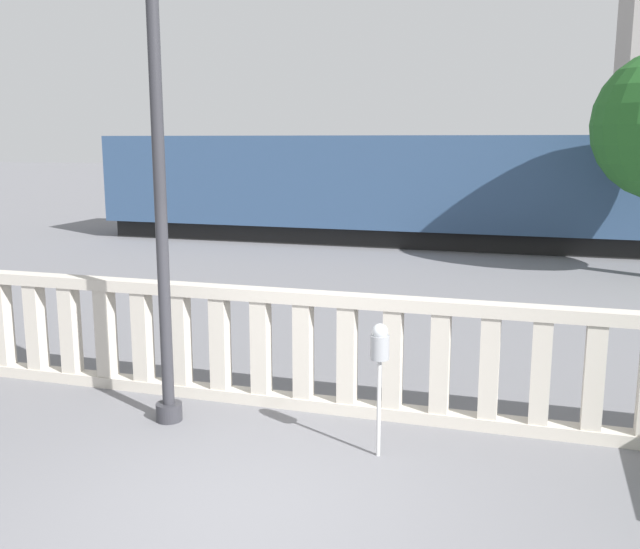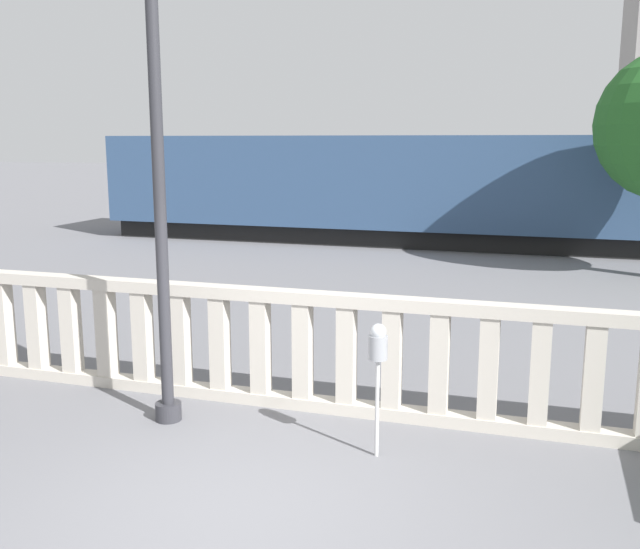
{
  "view_description": "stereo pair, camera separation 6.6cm",
  "coord_description": "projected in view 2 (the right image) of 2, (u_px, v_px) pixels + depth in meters",
  "views": [
    {
      "loc": [
        2.24,
        -5.06,
        3.09
      ],
      "look_at": [
        -0.37,
        3.46,
        1.41
      ],
      "focal_mm": 40.0,
      "sensor_mm": 36.0,
      "label": 1
    },
    {
      "loc": [
        2.31,
        -5.04,
        3.09
      ],
      "look_at": [
        -0.37,
        3.46,
        1.41
      ],
      "focal_mm": 40.0,
      "sensor_mm": 36.0,
      "label": 2
    }
  ],
  "objects": [
    {
      "name": "ground_plane",
      "position": [
        238.0,
        514.0,
        5.98
      ],
      "size": [
        160.0,
        160.0,
        0.0
      ],
      "primitive_type": "plane",
      "color": "slate"
    },
    {
      "name": "balustrade",
      "position": [
        324.0,
        352.0,
        8.16
      ],
      "size": [
        17.93,
        0.24,
        1.4
      ],
      "color": "#BCB5A8",
      "rests_on": "ground"
    },
    {
      "name": "lamppost",
      "position": [
        155.0,
        96.0,
        7.35
      ],
      "size": [
        0.29,
        0.29,
        6.87
      ],
      "color": "#2D2D33",
      "rests_on": "ground"
    },
    {
      "name": "parking_meter",
      "position": [
        378.0,
        350.0,
        6.9
      ],
      "size": [
        0.19,
        0.19,
        1.36
      ],
      "color": "silver",
      "rests_on": "ground"
    },
    {
      "name": "train_near",
      "position": [
        441.0,
        188.0,
        21.1
      ],
      "size": [
        20.4,
        3.04,
        3.83
      ],
      "color": "black",
      "rests_on": "ground"
    }
  ]
}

